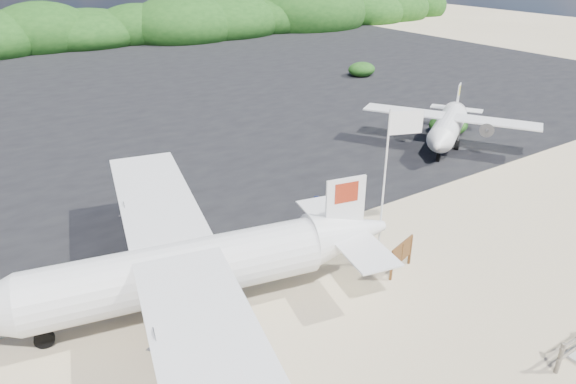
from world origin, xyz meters
name	(u,v)px	position (x,y,z in m)	size (l,w,h in m)	color
ground	(351,313)	(0.00, 0.00, 0.00)	(160.00, 160.00, 0.00)	beige
asphalt_apron	(96,100)	(0.00, 30.00, 0.00)	(90.00, 50.00, 0.04)	#B2B2B2
vegetation_band	(36,50)	(0.00, 55.00, 0.00)	(124.00, 8.00, 4.40)	#B2B2B2
baggage_cart	(209,351)	(-4.47, 0.93, 0.00)	(2.63, 1.51, 1.32)	blue
flagpole	(377,265)	(2.48, 1.54, 0.00)	(1.17, 0.49, 5.83)	white
signboard	(400,271)	(2.90, 0.81, 0.00)	(1.50, 0.14, 1.23)	brown
crew_a	(172,262)	(-3.98, 4.71, 0.74)	(0.54, 0.36, 1.49)	#121946
crew_b	(316,213)	(2.13, 4.84, 0.78)	(0.75, 0.59, 1.55)	#121946
aircraft_large	(273,98)	(11.46, 23.00, 0.00)	(15.97, 15.97, 4.79)	#B2B2B2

